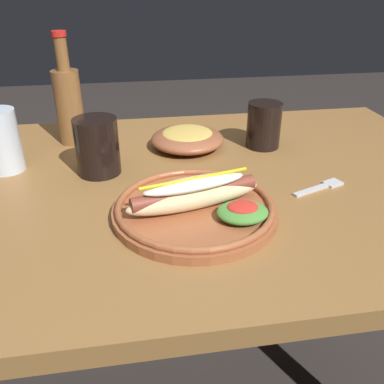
% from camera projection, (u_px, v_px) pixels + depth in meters
% --- Properties ---
extents(dining_table, '(1.36, 0.82, 0.74)m').
position_uv_depth(dining_table, '(165.00, 222.00, 0.89)').
color(dining_table, olive).
rests_on(dining_table, ground_plane).
extents(hot_dog_plate, '(0.29, 0.29, 0.08)m').
position_uv_depth(hot_dog_plate, '(197.00, 205.00, 0.72)').
color(hot_dog_plate, '#9E5633').
rests_on(hot_dog_plate, dining_table).
extents(fork, '(0.12, 0.06, 0.00)m').
position_uv_depth(fork, '(322.00, 187.00, 0.82)').
color(fork, silver).
rests_on(fork, dining_table).
extents(soda_cup, '(0.08, 0.08, 0.11)m').
position_uv_depth(soda_cup, '(264.00, 125.00, 0.99)').
color(soda_cup, black).
rests_on(soda_cup, dining_table).
extents(water_cup, '(0.08, 0.08, 0.13)m').
position_uv_depth(water_cup, '(1.00, 141.00, 0.86)').
color(water_cup, silver).
rests_on(water_cup, dining_table).
extents(extra_cup, '(0.09, 0.09, 0.12)m').
position_uv_depth(extra_cup, '(97.00, 146.00, 0.85)').
color(extra_cup, black).
rests_on(extra_cup, dining_table).
extents(glass_bottle, '(0.06, 0.06, 0.26)m').
position_uv_depth(glass_bottle, '(69.00, 103.00, 0.99)').
color(glass_bottle, brown).
rests_on(glass_bottle, dining_table).
extents(side_bowl, '(0.18, 0.18, 0.05)m').
position_uv_depth(side_bowl, '(187.00, 138.00, 0.99)').
color(side_bowl, brown).
rests_on(side_bowl, dining_table).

